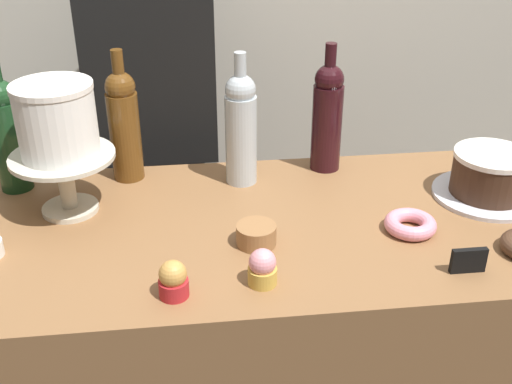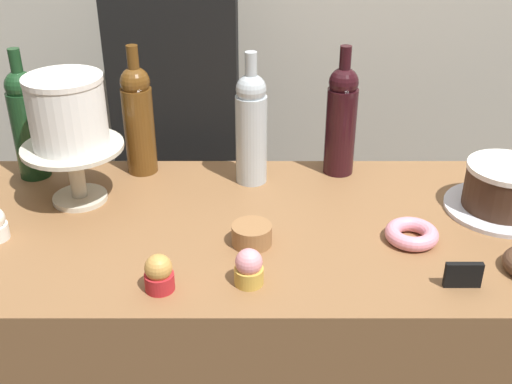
{
  "view_description": "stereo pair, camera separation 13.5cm",
  "coord_description": "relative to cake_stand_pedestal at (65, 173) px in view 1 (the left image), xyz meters",
  "views": [
    {
      "loc": [
        -0.14,
        -1.18,
        1.65
      ],
      "look_at": [
        0.0,
        0.0,
        1.01
      ],
      "focal_mm": 44.28,
      "sensor_mm": 36.0,
      "label": 1
    },
    {
      "loc": [
        -0.0,
        -1.19,
        1.65
      ],
      "look_at": [
        0.0,
        0.0,
        1.01
      ],
      "focal_mm": 44.28,
      "sensor_mm": 36.0,
      "label": 2
    }
  ],
  "objects": [
    {
      "name": "donut_pink",
      "position": [
        0.74,
        -0.18,
        -0.08
      ],
      "size": [
        0.11,
        0.11,
        0.03
      ],
      "color": "pink",
      "rests_on": "display_counter"
    },
    {
      "name": "silver_serving_platter",
      "position": [
        0.97,
        -0.05,
        -0.09
      ],
      "size": [
        0.25,
        0.25,
        0.01
      ],
      "color": "silver",
      "rests_on": "display_counter"
    },
    {
      "name": "wine_bottle_amber",
      "position": [
        0.12,
        0.15,
        0.05
      ],
      "size": [
        0.08,
        0.08,
        0.33
      ],
      "color": "#5B3814",
      "rests_on": "display_counter"
    },
    {
      "name": "cupcake_caramel",
      "position": [
        0.23,
        -0.34,
        -0.06
      ],
      "size": [
        0.06,
        0.06,
        0.07
      ],
      "color": "red",
      "rests_on": "display_counter"
    },
    {
      "name": "cupcake_strawberry",
      "position": [
        0.4,
        -0.32,
        -0.06
      ],
      "size": [
        0.06,
        0.06,
        0.07
      ],
      "color": "gold",
      "rests_on": "display_counter"
    },
    {
      "name": "wine_bottle_green",
      "position": [
        -0.14,
        0.13,
        0.05
      ],
      "size": [
        0.08,
        0.08,
        0.33
      ],
      "color": "#193D1E",
      "rests_on": "display_counter"
    },
    {
      "name": "wine_bottle_clear",
      "position": [
        0.4,
        0.1,
        0.05
      ],
      "size": [
        0.08,
        0.08,
        0.33
      ],
      "color": "#B2BCC1",
      "rests_on": "display_counter"
    },
    {
      "name": "chocolate_round_cake",
      "position": [
        0.97,
        -0.05,
        -0.03
      ],
      "size": [
        0.18,
        0.18,
        0.1
      ],
      "color": "#3D2619",
      "rests_on": "silver_serving_platter"
    },
    {
      "name": "barista_figure",
      "position": [
        0.18,
        0.48,
        -0.18
      ],
      "size": [
        0.36,
        0.22,
        1.6
      ],
      "color": "black",
      "rests_on": "ground_plane"
    },
    {
      "name": "white_layer_cake",
      "position": [
        0.0,
        0.0,
        0.13
      ],
      "size": [
        0.17,
        0.17,
        0.16
      ],
      "color": "white",
      "rests_on": "cake_stand_pedestal"
    },
    {
      "name": "cake_stand_pedestal",
      "position": [
        0.0,
        0.0,
        0.0
      ],
      "size": [
        0.23,
        0.23,
        0.14
      ],
      "color": "beige",
      "rests_on": "display_counter"
    },
    {
      "name": "cookie_stack",
      "position": [
        0.4,
        -0.19,
        -0.07
      ],
      "size": [
        0.08,
        0.08,
        0.04
      ],
      "color": "olive",
      "rests_on": "display_counter"
    },
    {
      "name": "wine_bottle_dark_red",
      "position": [
        0.62,
        0.15,
        0.05
      ],
      "size": [
        0.08,
        0.08,
        0.33
      ],
      "color": "black",
      "rests_on": "display_counter"
    },
    {
      "name": "price_sign_chalkboard",
      "position": [
        0.8,
        -0.33,
        -0.07
      ],
      "size": [
        0.07,
        0.01,
        0.05
      ],
      "color": "black",
      "rests_on": "display_counter"
    },
    {
      "name": "display_counter",
      "position": [
        0.41,
        -0.11,
        -0.56
      ],
      "size": [
        1.49,
        0.64,
        0.93
      ],
      "color": "brown",
      "rests_on": "ground_plane"
    }
  ]
}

